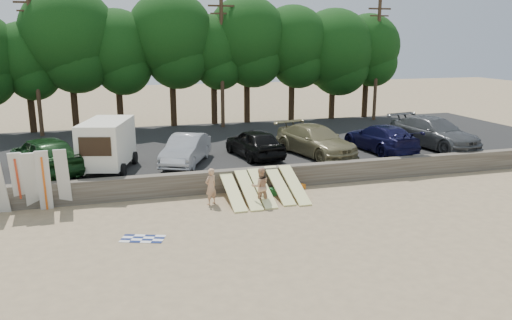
% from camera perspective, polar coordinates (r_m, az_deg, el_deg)
% --- Properties ---
extents(ground, '(120.00, 120.00, 0.00)m').
position_cam_1_polar(ground, '(20.40, 0.43, -5.80)').
color(ground, tan).
rests_on(ground, ground).
extents(seawall, '(44.00, 0.50, 1.00)m').
position_cam_1_polar(seawall, '(23.01, -1.69, -2.24)').
color(seawall, '#6B6356').
rests_on(seawall, ground).
extents(parking_lot, '(44.00, 14.50, 0.70)m').
position_cam_1_polar(parking_lot, '(30.15, -5.25, 1.23)').
color(parking_lot, '#282828').
rests_on(parking_lot, ground).
extents(treeline, '(33.09, 6.43, 9.56)m').
position_cam_1_polar(treeline, '(36.39, -7.59, 13.03)').
color(treeline, '#382616').
rests_on(treeline, parking_lot).
extents(utility_poles, '(25.80, 0.26, 9.00)m').
position_cam_1_polar(utility_poles, '(35.27, -3.91, 11.38)').
color(utility_poles, '#473321').
rests_on(utility_poles, parking_lot).
extents(box_trailer, '(2.87, 4.10, 2.39)m').
position_cam_1_polar(box_trailer, '(24.60, -16.66, 1.91)').
color(box_trailer, white).
rests_on(box_trailer, parking_lot).
extents(car_1, '(4.08, 5.66, 1.79)m').
position_cam_1_polar(car_1, '(25.08, -23.01, 0.58)').
color(car_1, '#123314').
rests_on(car_1, parking_lot).
extents(car_2, '(3.21, 4.63, 1.45)m').
position_cam_1_polar(car_2, '(25.17, -8.01, 1.18)').
color(car_2, '#B3B5B9').
rests_on(car_2, parking_lot).
extents(car_3, '(2.52, 4.75, 1.54)m').
position_cam_1_polar(car_3, '(26.33, -0.20, 1.97)').
color(car_3, black).
rests_on(car_3, parking_lot).
extents(car_4, '(3.53, 5.83, 1.58)m').
position_cam_1_polar(car_4, '(27.04, 6.82, 2.23)').
color(car_4, '#7F7650').
rests_on(car_4, parking_lot).
extents(car_5, '(2.64, 5.35, 1.49)m').
position_cam_1_polar(car_5, '(28.67, 14.01, 2.48)').
color(car_5, black).
rests_on(car_5, parking_lot).
extents(car_6, '(3.47, 6.22, 1.70)m').
position_cam_1_polar(car_6, '(30.60, 19.66, 2.97)').
color(car_6, '#4A4D4F').
rests_on(car_6, parking_lot).
extents(surfboard_upright_2, '(0.54, 0.80, 2.52)m').
position_cam_1_polar(surfboard_upright_2, '(22.09, -25.52, -2.23)').
color(surfboard_upright_2, silver).
rests_on(surfboard_upright_2, ground).
extents(surfboard_upright_3, '(0.61, 0.88, 2.50)m').
position_cam_1_polar(surfboard_upright_3, '(21.90, -24.34, -2.26)').
color(surfboard_upright_3, silver).
rests_on(surfboard_upright_3, ground).
extents(surfboard_upright_4, '(0.54, 0.60, 2.56)m').
position_cam_1_polar(surfboard_upright_4, '(21.71, -23.06, -2.18)').
color(surfboard_upright_4, silver).
rests_on(surfboard_upright_4, ground).
extents(surfboard_upright_5, '(0.54, 0.69, 2.54)m').
position_cam_1_polar(surfboard_upright_5, '(21.81, -21.18, -1.97)').
color(surfboard_upright_5, silver).
rests_on(surfboard_upright_5, ground).
extents(surfboard_low_0, '(0.56, 2.89, 0.93)m').
position_cam_1_polar(surfboard_low_0, '(21.32, -2.66, -3.64)').
color(surfboard_low_0, '#FFFCA0').
rests_on(surfboard_low_0, ground).
extents(surfboard_low_1, '(0.56, 2.87, 1.02)m').
position_cam_1_polar(surfboard_low_1, '(21.43, -0.88, -3.41)').
color(surfboard_low_1, '#FFFCA0').
rests_on(surfboard_low_1, ground).
extents(surfboard_low_2, '(0.56, 2.86, 1.03)m').
position_cam_1_polar(surfboard_low_2, '(21.66, 0.68, -3.20)').
color(surfboard_low_2, '#FFFCA0').
rests_on(surfboard_low_2, ground).
extents(surfboard_low_3, '(0.56, 2.86, 1.04)m').
position_cam_1_polar(surfboard_low_3, '(22.07, 2.69, -2.89)').
color(surfboard_low_3, '#FFFCA0').
rests_on(surfboard_low_3, ground).
extents(surfboard_low_4, '(0.56, 2.85, 1.08)m').
position_cam_1_polar(surfboard_low_4, '(22.11, 4.41, -2.82)').
color(surfboard_low_4, '#FFFCA0').
rests_on(surfboard_low_4, ground).
extents(beachgoer_a, '(0.68, 0.62, 1.57)m').
position_cam_1_polar(beachgoer_a, '(21.01, -5.18, -3.03)').
color(beachgoer_a, tan).
rests_on(beachgoer_a, ground).
extents(beachgoer_b, '(0.78, 0.61, 1.59)m').
position_cam_1_polar(beachgoer_b, '(20.92, 0.49, -3.02)').
color(beachgoer_b, tan).
rests_on(beachgoer_b, ground).
extents(cooler, '(0.46, 0.41, 0.32)m').
position_cam_1_polar(cooler, '(22.37, 2.09, -3.61)').
color(cooler, '#268C41').
rests_on(cooler, ground).
extents(gear_bag, '(0.37, 0.34, 0.22)m').
position_cam_1_polar(gear_bag, '(23.38, 5.22, -3.03)').
color(gear_bag, orange).
rests_on(gear_bag, ground).
extents(beach_towel, '(1.92, 1.92, 0.00)m').
position_cam_1_polar(beach_towel, '(18.08, -12.82, -8.76)').
color(beach_towel, white).
rests_on(beach_towel, ground).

